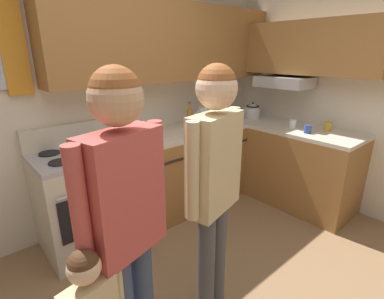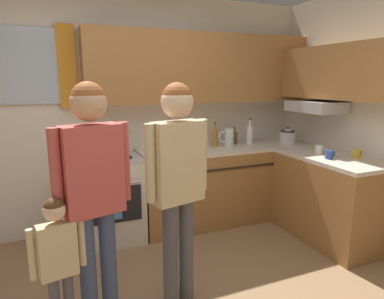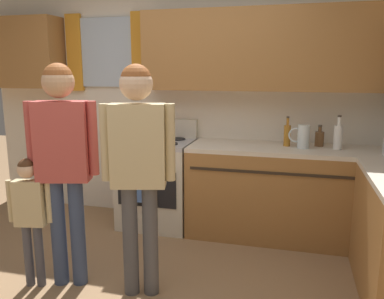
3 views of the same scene
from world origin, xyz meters
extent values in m
cube|color=silver|center=(0.00, 1.90, 1.30)|extent=(4.60, 0.10, 2.60)
cube|color=silver|center=(-0.87, 1.83, 1.80)|extent=(0.60, 0.03, 0.74)
cube|color=orange|center=(-0.48, 1.82, 1.80)|extent=(0.18, 0.04, 0.84)
cube|color=#9E6B38|center=(0.98, 1.69, 1.80)|extent=(2.65, 0.32, 0.77)
cube|color=#9E6B38|center=(2.14, 0.87, 1.75)|extent=(0.32, 1.67, 0.55)
cube|color=#B7B7BC|center=(2.08, 1.05, 1.38)|extent=(0.40, 0.60, 0.12)
cube|color=#9E6B38|center=(1.24, 1.54, 0.43)|extent=(2.12, 0.62, 0.86)
cube|color=beige|center=(1.24, 1.54, 0.88)|extent=(2.12, 0.62, 0.04)
cube|color=#9E6B38|center=(1.99, 0.65, 0.43)|extent=(0.62, 1.15, 0.86)
cube|color=beige|center=(1.99, 0.65, 0.88)|extent=(0.62, 1.15, 0.04)
cube|color=#2D2319|center=(1.24, 1.23, 0.72)|extent=(2.00, 0.01, 0.02)
cube|color=beige|center=(-0.20, 1.54, 0.43)|extent=(0.72, 0.62, 0.86)
cube|color=black|center=(-0.20, 1.23, 0.48)|extent=(0.60, 0.01, 0.36)
cylinder|color=#ADADB2|center=(-0.20, 1.20, 0.70)|extent=(0.60, 0.02, 0.02)
cube|color=#ADADB2|center=(-0.20, 1.54, 0.88)|extent=(0.72, 0.62, 0.04)
cube|color=beige|center=(-0.20, 1.81, 1.00)|extent=(0.72, 0.08, 0.20)
cylinder|color=black|center=(-0.38, 1.40, 0.91)|extent=(0.17, 0.17, 0.01)
cylinder|color=black|center=(-0.02, 1.40, 0.91)|extent=(0.17, 0.17, 0.01)
cylinder|color=black|center=(-0.38, 1.68, 0.91)|extent=(0.17, 0.17, 0.01)
cylinder|color=black|center=(-0.02, 1.68, 0.91)|extent=(0.17, 0.17, 0.01)
cube|color=#4C72B7|center=(-0.20, 1.19, 0.52)|extent=(0.20, 0.02, 0.34)
cylinder|color=#B27223|center=(1.10, 1.60, 1.00)|extent=(0.06, 0.06, 0.20)
cylinder|color=#B27223|center=(1.10, 1.60, 1.14)|extent=(0.02, 0.02, 0.07)
cylinder|color=#3F382D|center=(1.10, 1.60, 1.18)|extent=(0.03, 0.03, 0.02)
cylinder|color=brown|center=(1.40, 1.67, 0.97)|extent=(0.08, 0.08, 0.14)
cylinder|color=brown|center=(1.40, 1.67, 1.06)|extent=(0.03, 0.03, 0.05)
cylinder|color=#3F382D|center=(1.40, 1.67, 1.10)|extent=(0.04, 0.04, 0.02)
cylinder|color=white|center=(1.56, 1.57, 1.01)|extent=(0.08, 0.08, 0.22)
cylinder|color=white|center=(1.56, 1.57, 1.16)|extent=(0.03, 0.03, 0.08)
cylinder|color=#3F382D|center=(1.56, 1.57, 1.21)|extent=(0.03, 0.03, 0.02)
cylinder|color=#2D479E|center=(1.87, 0.59, 0.94)|extent=(0.07, 0.07, 0.08)
torus|color=#2D479E|center=(1.91, 0.59, 0.95)|extent=(0.06, 0.01, 0.06)
cylinder|color=gold|center=(2.14, 0.50, 0.95)|extent=(0.08, 0.08, 0.09)
torus|color=gold|center=(2.19, 0.50, 0.95)|extent=(0.06, 0.01, 0.06)
cylinder|color=white|center=(1.94, 0.81, 0.95)|extent=(0.08, 0.08, 0.09)
torus|color=white|center=(1.99, 0.81, 0.95)|extent=(0.07, 0.01, 0.07)
cylinder|color=silver|center=(2.01, 1.42, 0.97)|extent=(0.20, 0.20, 0.14)
cone|color=silver|center=(2.01, 1.42, 1.06)|extent=(0.18, 0.18, 0.05)
sphere|color=black|center=(2.01, 1.42, 1.09)|extent=(0.02, 0.02, 0.02)
cone|color=silver|center=(2.14, 1.42, 1.00)|extent=(0.09, 0.04, 0.07)
torus|color=black|center=(2.01, 1.42, 1.05)|extent=(0.17, 0.17, 0.02)
cylinder|color=silver|center=(1.25, 1.53, 1.01)|extent=(0.11, 0.11, 0.22)
torus|color=silver|center=(1.18, 1.53, 1.02)|extent=(0.14, 0.02, 0.14)
cylinder|color=#38476B|center=(-0.38, 0.26, 0.41)|extent=(0.11, 0.11, 0.82)
cylinder|color=#38476B|center=(-0.52, 0.22, 0.41)|extent=(0.11, 0.11, 0.82)
cube|color=#BF4C47|center=(-0.45, 0.24, 1.11)|extent=(0.40, 0.25, 0.58)
cylinder|color=#BF4C47|center=(-0.23, 0.29, 1.13)|extent=(0.07, 0.07, 0.53)
cylinder|color=#BF4C47|center=(-0.67, 0.18, 1.13)|extent=(0.07, 0.07, 0.53)
sphere|color=tan|center=(-0.45, 0.24, 1.54)|extent=(0.23, 0.23, 0.23)
sphere|color=brown|center=(-0.45, 0.24, 1.56)|extent=(0.21, 0.21, 0.21)
cylinder|color=#4C4C51|center=(0.20, 0.27, 0.41)|extent=(0.11, 0.11, 0.82)
cylinder|color=#4C4C51|center=(0.06, 0.23, 0.41)|extent=(0.11, 0.11, 0.82)
cube|color=#D1BC8C|center=(0.13, 0.25, 1.11)|extent=(0.40, 0.25, 0.58)
cylinder|color=#D1BC8C|center=(0.35, 0.30, 1.13)|extent=(0.07, 0.07, 0.53)
cylinder|color=#D1BC8C|center=(-0.08, 0.19, 1.13)|extent=(0.07, 0.07, 0.53)
sphere|color=beige|center=(0.13, 0.25, 1.53)|extent=(0.22, 0.22, 0.22)
sphere|color=brown|center=(0.13, 0.25, 1.56)|extent=(0.21, 0.21, 0.21)
cube|color=#D1BC8C|center=(-0.69, 0.14, 0.66)|extent=(0.24, 0.13, 0.34)
cylinder|color=#D1BC8C|center=(-0.55, 0.17, 0.67)|extent=(0.04, 0.04, 0.32)
cylinder|color=#D1BC8C|center=(-0.84, 0.11, 0.67)|extent=(0.04, 0.04, 0.32)
sphere|color=beige|center=(-0.69, 0.14, 0.92)|extent=(0.13, 0.13, 0.13)
sphere|color=#4C2D19|center=(-0.69, 0.14, 0.93)|extent=(0.12, 0.12, 0.12)
camera|label=1|loc=(-0.97, -0.83, 1.71)|focal=26.96mm
camera|label=2|loc=(-0.67, -1.92, 1.67)|focal=31.61mm
camera|label=3|loc=(1.16, -2.22, 1.62)|focal=36.79mm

